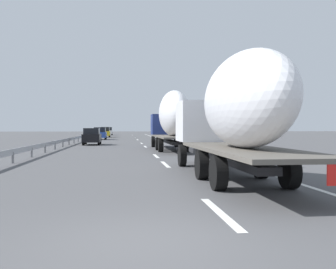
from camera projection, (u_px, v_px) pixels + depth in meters
ground_plane at (126, 143)px, 45.80m from camera, size 260.00×260.00×0.00m
lane_stripe_0 at (220, 213)px, 8.28m from camera, size 3.20×0.20×0.01m
lane_stripe_1 at (165, 164)px, 19.14m from camera, size 3.20×0.20×0.01m
lane_stripe_2 at (156, 156)px, 24.66m from camera, size 3.20×0.20×0.01m
lane_stripe_3 at (145, 147)px, 36.76m from camera, size 3.20×0.20×0.01m
lane_stripe_4 at (142, 143)px, 44.35m from camera, size 3.20×0.20×0.01m
lane_stripe_5 at (137, 140)px, 57.15m from camera, size 3.20×0.20×0.01m
lane_stripe_6 at (135, 138)px, 68.36m from camera, size 3.20×0.20×0.01m
lane_stripe_7 at (135, 138)px, 67.80m from camera, size 3.20×0.20×0.01m
lane_stripe_8 at (132, 135)px, 92.06m from camera, size 3.20×0.20×0.01m
edge_line_right at (167, 141)px, 51.41m from camera, size 110.00×0.20×0.01m
truck_lead at (172, 118)px, 30.83m from camera, size 13.54×2.55×4.74m
truck_trailing at (233, 111)px, 13.51m from camera, size 12.83×2.55×4.29m
car_yellow_coupe at (105, 132)px, 71.97m from camera, size 4.46×1.85×1.94m
car_blue_sedan at (100, 133)px, 57.94m from camera, size 4.01×1.91×1.88m
car_white_van at (109, 131)px, 91.75m from camera, size 4.13×1.80×1.93m
car_black_suv at (92, 136)px, 40.45m from camera, size 4.03×1.80×1.79m
road_sign at (176, 123)px, 50.97m from camera, size 0.10×0.90×3.50m
tree_0 at (177, 118)px, 84.39m from camera, size 3.15×3.15×6.52m
tree_1 at (176, 115)px, 78.89m from camera, size 3.56×3.56×7.14m
tree_2 at (178, 116)px, 70.44m from camera, size 2.62×2.62×6.55m
guardrail_median at (78, 138)px, 48.07m from camera, size 94.00×0.10×0.76m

